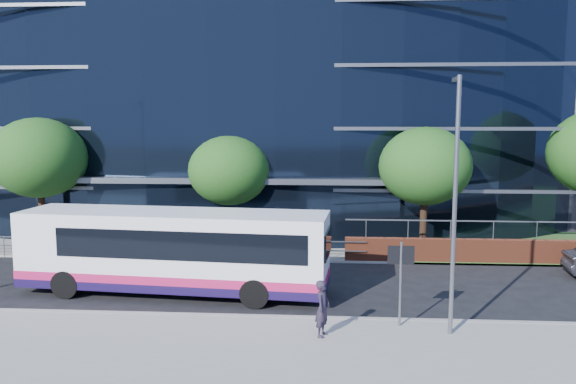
# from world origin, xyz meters

# --- Properties ---
(ground) EXTENTS (200.00, 200.00, 0.00)m
(ground) POSITION_xyz_m (0.00, 0.00, 0.00)
(ground) COLOR black
(ground) RESTS_ON ground
(pavement_near) EXTENTS (80.00, 8.00, 0.15)m
(pavement_near) POSITION_xyz_m (0.00, -5.00, 0.07)
(pavement_near) COLOR gray
(pavement_near) RESTS_ON ground
(kerb) EXTENTS (80.00, 0.25, 0.16)m
(kerb) POSITION_xyz_m (0.00, -1.00, 0.08)
(kerb) COLOR gray
(kerb) RESTS_ON ground
(yellow_line_outer) EXTENTS (80.00, 0.08, 0.01)m
(yellow_line_outer) POSITION_xyz_m (0.00, -0.80, 0.01)
(yellow_line_outer) COLOR gold
(yellow_line_outer) RESTS_ON ground
(yellow_line_inner) EXTENTS (80.00, 0.08, 0.01)m
(yellow_line_inner) POSITION_xyz_m (0.00, -0.65, 0.01)
(yellow_line_inner) COLOR gold
(yellow_line_inner) RESTS_ON ground
(far_forecourt) EXTENTS (50.00, 8.00, 0.10)m
(far_forecourt) POSITION_xyz_m (-6.00, 11.00, 0.05)
(far_forecourt) COLOR gray
(far_forecourt) RESTS_ON ground
(glass_office) EXTENTS (44.00, 23.10, 16.00)m
(glass_office) POSITION_xyz_m (-4.00, 20.85, 8.00)
(glass_office) COLOR black
(glass_office) RESTS_ON ground
(guard_railings) EXTENTS (24.00, 0.05, 1.10)m
(guard_railings) POSITION_xyz_m (-8.00, 7.00, 0.82)
(guard_railings) COLOR slate
(guard_railings) RESTS_ON ground
(apartment_block) EXTENTS (60.00, 42.00, 30.00)m
(apartment_block) POSITION_xyz_m (32.00, 57.21, 11.11)
(apartment_block) COLOR #2D511E
(apartment_block) RESTS_ON ground
(street_sign) EXTENTS (0.85, 0.09, 2.80)m
(street_sign) POSITION_xyz_m (4.50, -1.59, 2.15)
(street_sign) COLOR slate
(street_sign) RESTS_ON pavement_near
(tree_far_a) EXTENTS (4.95, 4.95, 6.98)m
(tree_far_a) POSITION_xyz_m (-13.00, 9.00, 4.86)
(tree_far_a) COLOR black
(tree_far_a) RESTS_ON ground
(tree_far_b) EXTENTS (4.29, 4.29, 6.05)m
(tree_far_b) POSITION_xyz_m (-3.00, 9.50, 4.21)
(tree_far_b) COLOR black
(tree_far_b) RESTS_ON ground
(tree_far_c) EXTENTS (4.62, 4.62, 6.51)m
(tree_far_c) POSITION_xyz_m (7.00, 9.00, 4.54)
(tree_far_c) COLOR black
(tree_far_c) RESTS_ON ground
(tree_dist_e) EXTENTS (4.62, 4.62, 6.51)m
(tree_dist_e) POSITION_xyz_m (24.00, 40.00, 4.54)
(tree_dist_e) COLOR black
(tree_dist_e) RESTS_ON ground
(streetlight_east) EXTENTS (0.15, 0.77, 8.00)m
(streetlight_east) POSITION_xyz_m (6.00, -2.17, 4.44)
(streetlight_east) COLOR slate
(streetlight_east) RESTS_ON pavement_near
(city_bus) EXTENTS (12.31, 3.83, 3.28)m
(city_bus) POSITION_xyz_m (-3.76, 1.75, 1.74)
(city_bus) COLOR white
(city_bus) RESTS_ON ground
(pedestrian) EXTENTS (0.60, 0.75, 1.77)m
(pedestrian) POSITION_xyz_m (2.00, -2.66, 1.04)
(pedestrian) COLOR #272030
(pedestrian) RESTS_ON pavement_near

